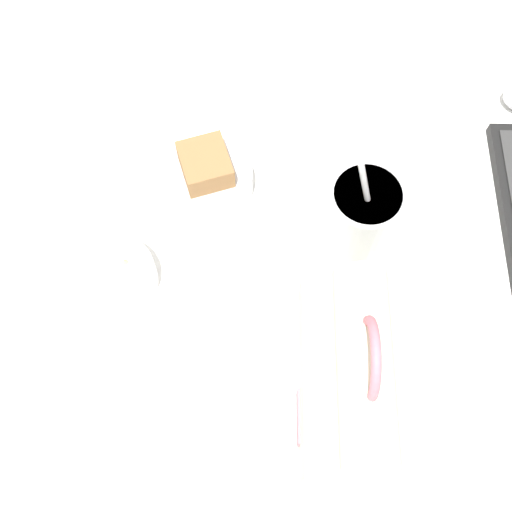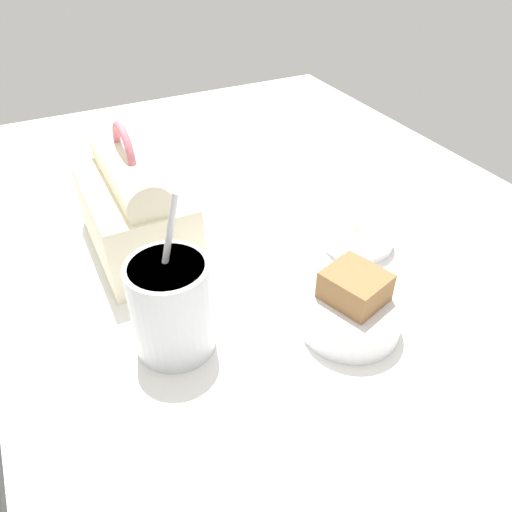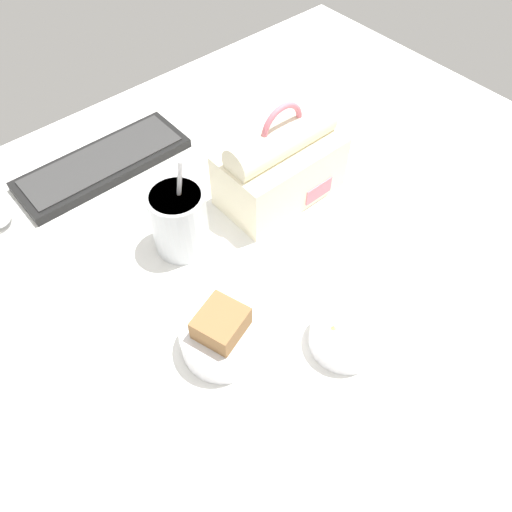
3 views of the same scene
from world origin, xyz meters
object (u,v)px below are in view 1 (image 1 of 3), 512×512
at_px(lunch_bag, 357,378).
at_px(bento_bowl_snacks, 116,277).
at_px(soup_cup, 361,216).
at_px(bento_bowl_sandwich, 207,179).

relative_size(lunch_bag, bento_bowl_snacks, 2.08).
bearing_deg(lunch_bag, bento_bowl_snacks, -114.98).
distance_m(soup_cup, bento_bowl_snacks, 0.31).
bearing_deg(bento_bowl_sandwich, soup_cup, 70.70).
height_order(lunch_bag, bento_bowl_sandwich, lunch_bag).
height_order(bento_bowl_sandwich, bento_bowl_snacks, bento_bowl_sandwich).
xyz_separation_m(bento_bowl_sandwich, bento_bowl_snacks, (0.14, -0.11, -0.01)).
relative_size(lunch_bag, bento_bowl_sandwich, 1.81).
distance_m(lunch_bag, bento_bowl_sandwich, 0.33).
bearing_deg(bento_bowl_sandwich, lunch_bag, 33.33).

